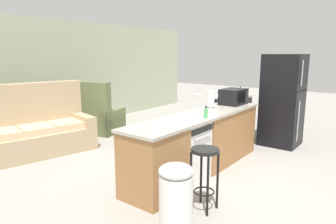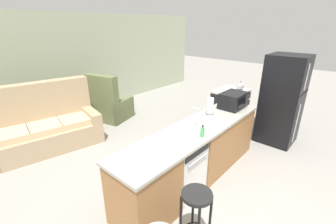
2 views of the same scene
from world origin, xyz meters
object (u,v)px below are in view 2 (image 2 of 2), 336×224
soap_bottle (202,132)px  bar_stool (196,209)px  microwave (233,100)px  couch (44,128)px  paper_towel_roll (210,106)px  kettle (240,86)px  refrigerator (282,100)px  armchair (109,107)px  stove_range (230,108)px  dishwasher (179,167)px

soap_bottle → bar_stool: soap_bottle is taller
bar_stool → microwave: bearing=17.9°
bar_stool → couch: bearing=92.3°
paper_towel_roll → kettle: (1.77, 0.27, -0.05)m
microwave → bar_stool: 2.28m
refrigerator → microwave: bearing=152.7°
kettle → couch: (-3.50, 2.44, -0.59)m
bar_stool → couch: size_ratio=0.35×
couch → soap_bottle: bearing=-73.0°
paper_towel_roll → soap_bottle: paper_towel_roll is taller
paper_towel_roll → couch: size_ratio=0.13×
refrigerator → armchair: bearing=115.1°
refrigerator → soap_bottle: (-2.39, 0.33, 0.08)m
stove_range → refrigerator: bearing=-90.0°
paper_towel_roll → stove_range: bearing=14.0°
paper_towel_roll → armchair: size_ratio=0.24×
kettle → couch: 4.31m
dishwasher → kettle: (2.77, 0.42, 0.56)m
stove_range → armchair: (-1.68, 2.48, -0.10)m
dishwasher → paper_towel_roll: bearing=8.6°
paper_towel_roll → couch: bearing=122.4°
armchair → paper_towel_roll: bearing=-88.5°
microwave → kettle: 1.30m
soap_bottle → armchair: bearing=77.7°
kettle → bar_stool: (-3.35, -1.11, -0.45)m
kettle → armchair: (-1.85, 2.61, -0.64)m
kettle → bar_stool: size_ratio=0.28×
couch → armchair: 1.66m
soap_bottle → bar_stool: size_ratio=0.24×
paper_towel_roll → microwave: bearing=-15.6°
dishwasher → armchair: bearing=73.1°
microwave → couch: size_ratio=0.23×
paper_towel_roll → kettle: 1.79m
stove_range → paper_towel_roll: 1.75m
couch → microwave: bearing=-51.7°
armchair → kettle: bearing=-54.7°
refrigerator → kettle: bearing=80.2°
refrigerator → kettle: (0.17, 0.97, 0.09)m
refrigerator → couch: 4.79m
microwave → kettle: size_ratio=2.44×
dishwasher → couch: (-0.73, 2.87, -0.03)m
refrigerator → couch: size_ratio=0.84×
refrigerator → armchair: (-1.68, 3.58, -0.55)m
stove_range → paper_towel_roll: paper_towel_roll is taller
refrigerator → soap_bottle: bearing=172.0°
microwave → kettle: bearing=19.0°
soap_bottle → kettle: bearing=14.0°
refrigerator → bar_stool: bearing=-177.5°
refrigerator → soap_bottle: refrigerator is taller
stove_range → couch: (-3.33, 2.32, -0.06)m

